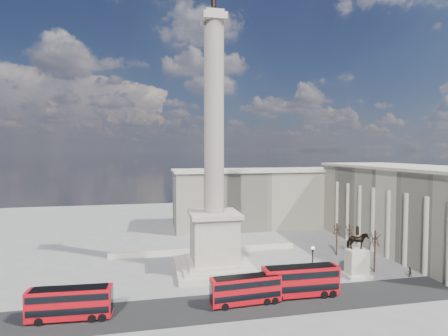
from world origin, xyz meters
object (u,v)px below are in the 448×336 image
object	(u,v)px
nelsons_column	(214,201)
victorian_lamp	(313,264)
red_bus_a	(71,303)
pedestrian_walking	(360,268)
pedestrian_standing	(409,272)
red_bus_b	(246,289)
red_bus_c	(301,281)
pedestrian_crossing	(328,269)
equestrian_statue	(357,259)

from	to	relation	value
nelsons_column	victorian_lamp	xyz separation A→B (m)	(13.86, -11.48, -8.89)
red_bus_a	victorian_lamp	world-z (taller)	victorian_lamp
red_bus_a	pedestrian_walking	size ratio (longest dim) A/B	5.53
red_bus_a	pedestrian_standing	xyz separation A→B (m)	(54.38, 4.71, -1.39)
red_bus_b	pedestrian_walking	size ratio (longest dim) A/B	5.37
red_bus_c	pedestrian_walking	xyz separation A→B (m)	(14.60, 7.37, -1.50)
pedestrian_standing	red_bus_c	bearing A→B (deg)	12.92
red_bus_c	pedestrian_standing	size ratio (longest dim) A/B	6.94
red_bus_c	victorian_lamp	bearing A→B (deg)	40.70
red_bus_c	pedestrian_crossing	size ratio (longest dim) A/B	5.98
red_bus_c	pedestrian_standing	distance (m)	22.54
nelsons_column	red_bus_b	distance (m)	18.48
victorian_lamp	pedestrian_walking	distance (m)	12.81
victorian_lamp	pedestrian_crossing	xyz separation A→B (m)	(5.64, 5.35, -3.06)
red_bus_c	pedestrian_crossing	world-z (taller)	red_bus_c
nelsons_column	equestrian_statue	size ratio (longest dim) A/B	5.56
victorian_lamp	red_bus_b	bearing A→B (deg)	-163.94
equestrian_statue	pedestrian_walking	distance (m)	2.98
red_bus_c	red_bus_b	bearing A→B (deg)	-173.78
red_bus_b	victorian_lamp	bearing A→B (deg)	12.50
pedestrian_walking	red_bus_c	bearing A→B (deg)	175.03
pedestrian_walking	red_bus_a	bearing A→B (deg)	157.96
victorian_lamp	equestrian_statue	distance (m)	10.61
red_bus_c	pedestrian_walking	size ratio (longest dim) A/B	6.05
pedestrian_standing	red_bus_b	bearing A→B (deg)	11.50
red_bus_b	equestrian_statue	world-z (taller)	equestrian_statue
red_bus_b	pedestrian_standing	bearing A→B (deg)	5.42
nelsons_column	pedestrian_standing	size ratio (longest dim) A/B	29.81
victorian_lamp	equestrian_statue	size ratio (longest dim) A/B	0.76
red_bus_c	pedestrian_walking	distance (m)	16.42
pedestrian_standing	nelsons_column	bearing A→B (deg)	-14.44
red_bus_a	pedestrian_walking	world-z (taller)	red_bus_a
red_bus_a	pedestrian_walking	distance (m)	47.56
nelsons_column	red_bus_b	world-z (taller)	nelsons_column
red_bus_a	pedestrian_crossing	bearing A→B (deg)	14.99
red_bus_a	red_bus_c	size ratio (longest dim) A/B	0.91
nelsons_column	pedestrian_walking	distance (m)	28.82
equestrian_statue	victorian_lamp	bearing A→B (deg)	-161.33
victorian_lamp	pedestrian_walking	bearing A→B (deg)	22.57
equestrian_statue	pedestrian_standing	world-z (taller)	equestrian_statue
red_bus_b	pedestrian_walking	distance (m)	24.76
nelsons_column	pedestrian_walking	world-z (taller)	nelsons_column
nelsons_column	pedestrian_crossing	size ratio (longest dim) A/B	25.70
nelsons_column	pedestrian_standing	xyz separation A→B (m)	(32.86, -10.02, -12.08)
pedestrian_standing	victorian_lamp	bearing A→B (deg)	6.92
red_bus_a	victorian_lamp	bearing A→B (deg)	8.40
nelsons_column	red_bus_c	world-z (taller)	nelsons_column
nelsons_column	equestrian_statue	world-z (taller)	nelsons_column
red_bus_a	equestrian_statue	size ratio (longest dim) A/B	1.18
red_bus_b	equestrian_statue	distance (m)	22.93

